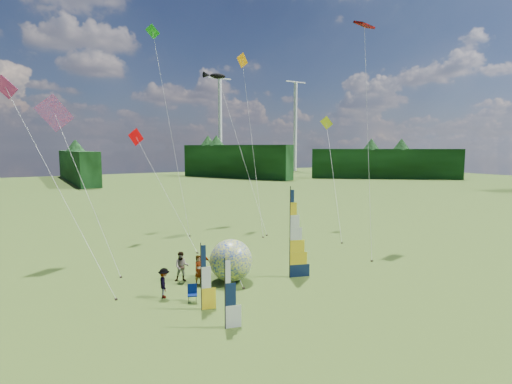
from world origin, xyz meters
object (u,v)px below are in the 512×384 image
spectator_b (182,266)px  spectator_d (203,263)px  side_banner_far (225,295)px  bol_inflatable (231,260)px  camp_chair (192,294)px  side_banner_left (201,278)px  spectator_a (199,270)px  kite_whale (240,142)px  spectator_c (164,283)px  feather_banner_main (290,234)px

spectator_b → spectator_d: (1.49, 0.22, -0.07)m
side_banner_far → spectator_b: side_banner_far is taller
bol_inflatable → camp_chair: bearing=-150.1°
side_banner_left → side_banner_far: bearing=-73.0°
spectator_a → kite_whale: 19.23m
spectator_d → spectator_b: bearing=47.7°
spectator_a → spectator_c: 2.62m
side_banner_left → bol_inflatable: (3.28, 3.07, -0.36)m
side_banner_far → camp_chair: (-0.08, 3.65, -1.10)m
camp_chair → kite_whale: kite_whale is taller
kite_whale → spectator_a: bearing=-118.7°
feather_banner_main → bol_inflatable: bearing=178.1°
spectator_d → camp_chair: size_ratio=1.79×
spectator_c → spectator_d: (3.26, 2.26, 0.02)m
feather_banner_main → camp_chair: feather_banner_main is taller
spectator_c → kite_whale: kite_whale is taller
side_banner_left → kite_whale: size_ratio=0.19×
side_banner_left → spectator_d: (2.22, 4.86, -0.82)m
side_banner_left → spectator_b: size_ratio=1.82×
feather_banner_main → spectator_b: size_ratio=3.03×
feather_banner_main → spectator_d: bearing=164.3°
feather_banner_main → bol_inflatable: 3.95m
feather_banner_main → kite_whale: bearing=90.3°
feather_banner_main → spectator_c: (-7.75, 0.82, -1.95)m
bol_inflatable → spectator_c: bol_inflatable is taller
feather_banner_main → spectator_a: 5.91m
spectator_c → camp_chair: bearing=-127.9°
side_banner_far → spectator_a: size_ratio=1.79×
feather_banner_main → side_banner_left: 7.03m
bol_inflatable → side_banner_far: bearing=-120.1°
side_banner_far → kite_whale: (11.94, 20.09, 7.01)m
spectator_d → side_banner_left: bearing=104.7°
spectator_a → kite_whale: bearing=32.7°
feather_banner_main → spectator_b: feather_banner_main is taller
spectator_b → kite_whale: 18.84m
side_banner_far → feather_banner_main: bearing=48.0°
feather_banner_main → spectator_a: feather_banner_main is taller
feather_banner_main → side_banner_far: (-6.64, -4.24, -1.19)m
spectator_a → spectator_b: 1.26m
kite_whale → side_banner_far: bearing=-112.4°
side_banner_far → spectator_b: size_ratio=1.73×
bol_inflatable → spectator_b: size_ratio=1.42×
camp_chair → spectator_a: bearing=81.5°
camp_chair → kite_whale: size_ratio=0.05×
bol_inflatable → side_banner_left: bearing=-136.8°
spectator_d → kite_whale: kite_whale is taller
feather_banner_main → side_banner_left: feather_banner_main is taller
side_banner_left → camp_chair: side_banner_left is taller
bol_inflatable → spectator_b: 3.01m
spectator_d → spectator_c: bearing=73.9°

